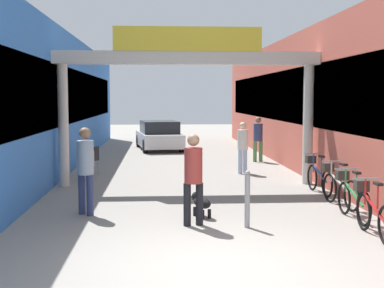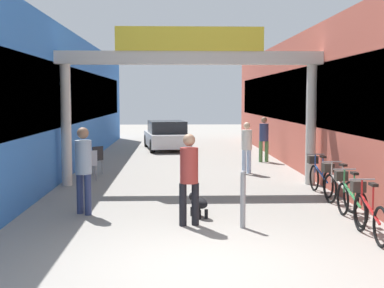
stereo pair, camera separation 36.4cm
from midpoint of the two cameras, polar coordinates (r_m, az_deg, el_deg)
name	(u,v)px [view 2 (the right image)]	position (r m, az deg, el deg)	size (l,w,h in m)	color
ground_plane	(204,263)	(7.95, 2.65, -12.60)	(80.00, 80.00, 0.00)	gray
storefront_left	(38,102)	(19.08, -15.59, 4.29)	(3.00, 26.00, 4.46)	blue
storefront_right	(331,102)	(19.41, 15.17, 4.31)	(3.00, 26.00, 4.46)	#B25142
arcade_sign_gateway	(190,74)	(14.55, 0.46, 7.48)	(7.40, 0.47, 4.28)	beige
pedestrian_with_dog	(189,173)	(9.97, 0.74, -3.14)	(0.41, 0.41, 1.73)	black
pedestrian_companion	(83,164)	(11.12, -10.59, -2.15)	(0.48, 0.48, 1.80)	navy
pedestrian_carrying_crate	(247,144)	(16.91, 6.47, -0.05)	(0.48, 0.48, 1.63)	#A5BFE0
pedestrian_elderly_walking	(264,136)	(20.09, 8.19, 0.82)	(0.42, 0.42, 1.68)	#4C7F47
dog_on_leash	(198,202)	(10.83, 1.61, -6.24)	(0.46, 0.68, 0.47)	black
bicycle_red_nearest	(368,212)	(9.78, 19.27, -6.89)	(0.46, 1.69, 0.98)	black
bicycle_green_second	(350,198)	(11.04, 17.38, -5.49)	(0.46, 1.69, 0.98)	black
bicycle_silver_third	(338,187)	(12.26, 16.13, -4.43)	(0.46, 1.68, 0.98)	black
bicycle_blue_farthest	(319,176)	(13.78, 14.18, -3.36)	(0.46, 1.69, 0.98)	black
bollard_post_metal	(243,199)	(9.94, 6.51, -5.84)	(0.10, 0.10, 1.06)	gray
cafe_chair_aluminium_nearer	(90,162)	(15.61, -10.18, -1.94)	(0.48, 0.48, 0.89)	gray
cafe_chair_black_farther	(96,157)	(16.85, -9.61, -1.42)	(0.57, 0.57, 0.89)	gray
parked_car_white	(167,136)	(24.67, -2.31, 0.90)	(2.27, 4.20, 1.33)	silver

